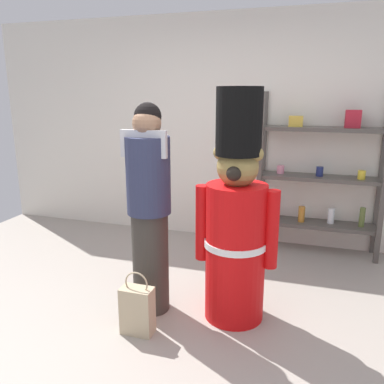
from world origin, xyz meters
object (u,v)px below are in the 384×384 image
person_shopper (149,207)px  shopping_bag (137,310)px  merchandise_shelf (320,175)px  teddy_bear_guard (236,224)px

person_shopper → shopping_bag: 0.76m
person_shopper → shopping_bag: size_ratio=3.42×
merchandise_shelf → shopping_bag: size_ratio=3.59×
merchandise_shelf → person_shopper: bearing=-127.0°
merchandise_shelf → teddy_bear_guard: bearing=-110.7°
teddy_bear_guard → shopping_bag: bearing=-145.0°
teddy_bear_guard → shopping_bag: (-0.63, -0.44, -0.58)m
shopping_bag → person_shopper: bearing=96.2°
merchandise_shelf → teddy_bear_guard: 1.69m
merchandise_shelf → person_shopper: merchandise_shelf is taller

